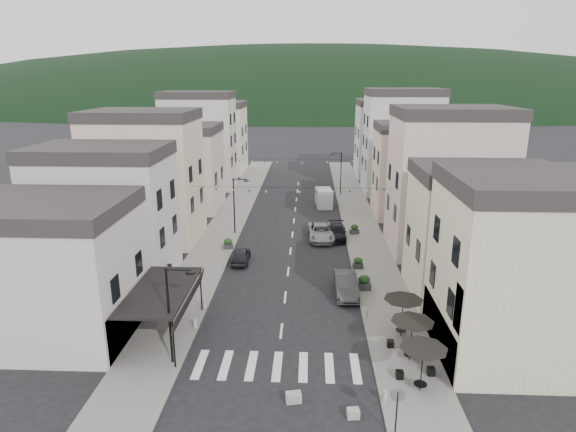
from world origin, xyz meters
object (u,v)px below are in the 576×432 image
object	(u,v)px
parked_car_c	(321,232)
pedestrian_b	(170,274)
parked_car_a	(346,285)
parked_car_d	(337,232)
delivery_van	(324,197)
parked_car_b	(346,285)
parked_car_e	(241,255)
pedestrian_a	(175,286)

from	to	relation	value
parked_car_c	pedestrian_b	xyz separation A→B (m)	(-12.16, -12.02, 0.24)
parked_car_a	parked_car_d	xyz separation A→B (m)	(0.00, 13.03, 0.00)
delivery_van	parked_car_b	bearing A→B (deg)	-92.03
parked_car_c	parked_car_e	size ratio (longest dim) A/B	1.41
delivery_van	pedestrian_b	bearing A→B (deg)	-120.98
parked_car_a	delivery_van	size ratio (longest dim) A/B	0.81
pedestrian_a	pedestrian_b	distance (m)	2.27
pedestrian_b	delivery_van	bearing A→B (deg)	95.84
delivery_van	parked_car_a	bearing A→B (deg)	-92.01
parked_car_e	pedestrian_b	xyz separation A→B (m)	(-4.86, -5.26, 0.34)
parked_car_a	parked_car_e	bearing A→B (deg)	147.39
pedestrian_b	pedestrian_a	bearing A→B (deg)	-33.01
parked_car_d	pedestrian_a	bearing A→B (deg)	-130.29
parked_car_b	parked_car_e	distance (m)	10.86
delivery_van	pedestrian_a	distance (m)	29.89
parked_car_d	parked_car_e	xyz separation A→B (m)	(-8.94, -7.07, -0.01)
parked_car_a	pedestrian_b	bearing A→B (deg)	178.19
parked_car_b	parked_car_d	world-z (taller)	parked_car_b
parked_car_d	pedestrian_a	xyz separation A→B (m)	(-12.86, -14.39, 0.27)
parked_car_a	delivery_van	distance (m)	26.09
parked_car_b	parked_car_e	xyz separation A→B (m)	(-8.94, 6.16, -0.13)
parked_car_a	parked_car_d	distance (m)	13.03
parked_car_a	parked_car_e	size ratio (longest dim) A/B	1.01
parked_car_d	parked_car_c	bearing A→B (deg)	-167.86
parked_car_a	delivery_van	bearing A→B (deg)	93.31
delivery_van	parked_car_d	bearing A→B (deg)	-89.81
parked_car_a	pedestrian_a	world-z (taller)	pedestrian_a
parked_car_e	parked_car_c	bearing A→B (deg)	-138.78
parked_car_a	parked_car_b	distance (m)	0.24
parked_car_b	delivery_van	bearing A→B (deg)	90.58
parked_car_a	parked_car_c	size ratio (longest dim) A/B	0.72
delivery_van	pedestrian_a	size ratio (longest dim) A/B	2.96
parked_car_a	pedestrian_b	xyz separation A→B (m)	(-13.80, 0.70, 0.33)
delivery_van	parked_car_c	bearing A→B (deg)	-96.95
parked_car_e	pedestrian_a	xyz separation A→B (m)	(-3.93, -7.33, 0.28)
parked_car_b	parked_car_a	bearing A→B (deg)	88.39
parked_car_d	pedestrian_a	distance (m)	19.31
parked_car_b	pedestrian_a	size ratio (longest dim) A/B	2.92
parked_car_a	parked_car_d	size ratio (longest dim) A/B	0.85
parked_car_d	pedestrian_b	bearing A→B (deg)	-136.73
parked_car_b	pedestrian_b	bearing A→B (deg)	174.64
parked_car_e	pedestrian_b	distance (m)	7.17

